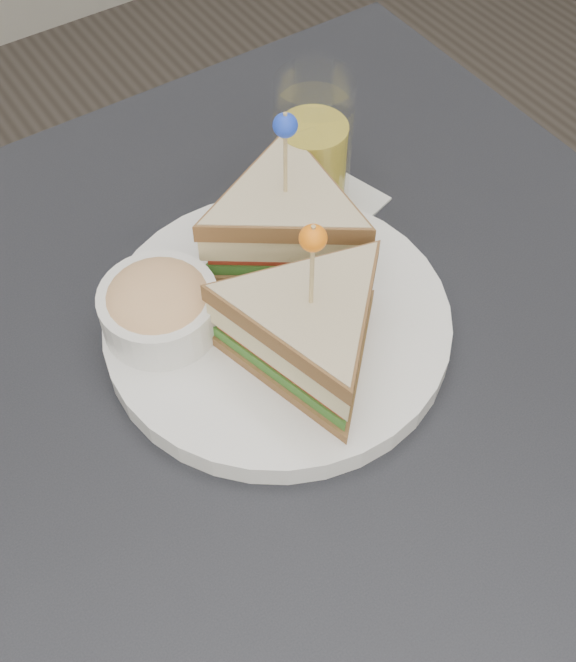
{
  "coord_description": "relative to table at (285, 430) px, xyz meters",
  "views": [
    {
      "loc": [
        -0.2,
        -0.31,
        1.31
      ],
      "look_at": [
        0.01,
        0.01,
        0.8
      ],
      "focal_mm": 45.0,
      "sensor_mm": 36.0,
      "label": 1
    }
  ],
  "objects": [
    {
      "name": "plate_meal",
      "position": [
        0.03,
        0.05,
        0.12
      ],
      "size": [
        0.35,
        0.35,
        0.17
      ],
      "rotation": [
        0.0,
        0.0,
        0.26
      ],
      "color": "white",
      "rests_on": "table"
    },
    {
      "name": "table",
      "position": [
        0.0,
        0.0,
        0.0
      ],
      "size": [
        0.8,
        0.8,
        0.75
      ],
      "color": "black",
      "rests_on": "ground"
    },
    {
      "name": "drink_set",
      "position": [
        0.13,
        0.16,
        0.14
      ],
      "size": [
        0.14,
        0.14,
        0.14
      ],
      "rotation": [
        0.0,
        0.0,
        0.29
      ],
      "color": "silver",
      "rests_on": "table"
    },
    {
      "name": "ground_plane",
      "position": [
        0.0,
        0.0,
        -0.67
      ],
      "size": [
        3.5,
        3.5,
        0.0
      ],
      "primitive_type": "plane",
      "color": "#3F3833"
    }
  ]
}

